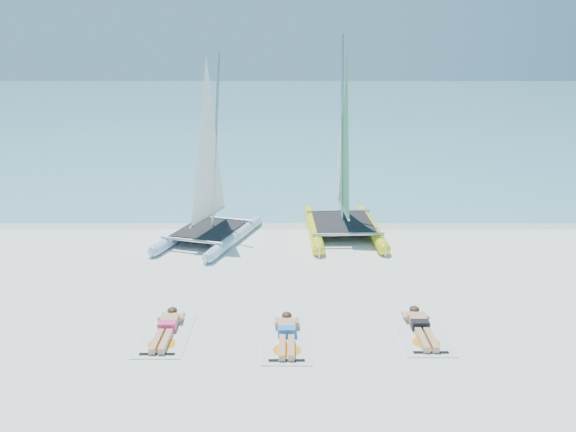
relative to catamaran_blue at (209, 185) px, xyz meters
name	(u,v)px	position (x,y,z in m)	size (l,w,h in m)	color
ground	(287,285)	(2.44, -3.75, -1.77)	(140.00, 140.00, 0.00)	white
sea	(288,100)	(2.44, 59.25, -1.76)	(140.00, 115.00, 0.01)	#77B8C7
wet_sand_strip	(287,223)	(2.44, 1.75, -1.76)	(140.00, 1.40, 0.01)	beige
catamaran_blue	(209,185)	(0.00, 0.00, 0.00)	(3.30, 4.77, 5.92)	#C2DCFF
catamaran_yellow	(342,169)	(4.24, 1.05, 0.29)	(2.44, 5.17, 6.54)	yellow
towel_a	(165,336)	(-0.10, -6.48, -1.76)	(1.00, 1.85, 0.02)	silver
sunbather_a	(167,327)	(-0.10, -6.29, -1.65)	(0.37, 1.73, 0.26)	tan
towel_b	(287,342)	(2.44, -6.72, -1.76)	(1.00, 1.85, 0.02)	silver
sunbather_b	(287,332)	(2.44, -6.53, -1.65)	(0.37, 1.73, 0.26)	tan
towel_c	(422,335)	(5.27, -6.42, -1.76)	(1.00, 1.85, 0.02)	silver
sunbather_c	(421,326)	(5.27, -6.23, -1.65)	(0.37, 1.73, 0.26)	tan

